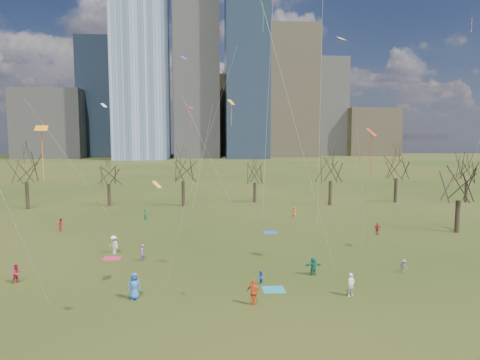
{
  "coord_description": "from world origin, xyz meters",
  "views": [
    {
      "loc": [
        -3.26,
        -29.1,
        11.17
      ],
      "look_at": [
        0.0,
        12.0,
        7.0
      ],
      "focal_mm": 32.0,
      "sensor_mm": 36.0,
      "label": 1
    }
  ],
  "objects": [
    {
      "name": "ground",
      "position": [
        0.0,
        0.0,
        0.0
      ],
      "size": [
        500.0,
        500.0,
        0.0
      ],
      "primitive_type": "plane",
      "color": "black",
      "rests_on": "ground"
    },
    {
      "name": "downtown_skyline",
      "position": [
        -2.43,
        210.64,
        39.01
      ],
      "size": [
        212.5,
        78.0,
        118.0
      ],
      "color": "slate",
      "rests_on": "ground"
    },
    {
      "name": "bare_tree_row",
      "position": [
        -0.09,
        37.22,
        6.12
      ],
      "size": [
        113.04,
        29.8,
        9.5
      ],
      "color": "black",
      "rests_on": "ground"
    },
    {
      "name": "blanket_teal",
      "position": [
        1.59,
        0.96,
        0.01
      ],
      "size": [
        1.6,
        1.5,
        0.03
      ],
      "primitive_type": "cube",
      "color": "teal",
      "rests_on": "ground"
    },
    {
      "name": "blanket_navy",
      "position": [
        4.14,
        19.61,
        0.01
      ],
      "size": [
        1.6,
        1.5,
        0.03
      ],
      "primitive_type": "cube",
      "color": "#2541AD",
      "rests_on": "ground"
    },
    {
      "name": "blanket_crimson",
      "position": [
        -12.0,
        10.18,
        0.01
      ],
      "size": [
        1.6,
        1.5,
        0.03
      ],
      "primitive_type": "cube",
      "color": "#AC223A",
      "rests_on": "ground"
    },
    {
      "name": "person_0",
      "position": [
        -8.27,
        -0.1,
        0.94
      ],
      "size": [
        1.04,
        0.82,
        1.87
      ],
      "primitive_type": "imported",
      "rotation": [
        0.0,
        0.0,
        0.28
      ],
      "color": "#285FB1",
      "rests_on": "ground"
    },
    {
      "name": "person_1",
      "position": [
        6.83,
        -0.7,
        0.83
      ],
      "size": [
        0.72,
        0.62,
        1.66
      ],
      "primitive_type": "imported",
      "rotation": [
        0.0,
        0.0,
        0.46
      ],
      "color": "silver",
      "rests_on": "ground"
    },
    {
      "name": "person_2",
      "position": [
        -17.79,
        3.98,
        0.76
      ],
      "size": [
        0.91,
        0.93,
        1.51
      ],
      "primitive_type": "imported",
      "rotation": [
        0.0,
        0.0,
        0.88
      ],
      "color": "#B91A38",
      "rests_on": "ground"
    },
    {
      "name": "person_3",
      "position": [
        12.86,
        3.94,
        0.58
      ],
      "size": [
        0.74,
        0.86,
        1.15
      ],
      "primitive_type": "imported",
      "rotation": [
        0.0,
        0.0,
        2.08
      ],
      "color": "slate",
      "rests_on": "ground"
    },
    {
      "name": "person_4",
      "position": [
        -0.17,
        -1.74,
        0.87
      ],
      "size": [
        1.1,
        0.87,
        1.75
      ],
      "primitive_type": "imported",
      "rotation": [
        0.0,
        0.0,
        2.64
      ],
      "color": "#F6541B",
      "rests_on": "ground"
    },
    {
      "name": "person_5",
      "position": [
        5.32,
        4.0,
        0.76
      ],
      "size": [
        1.41,
        0.45,
        1.52
      ],
      "primitive_type": "imported",
      "rotation": [
        0.0,
        0.0,
        3.15
      ],
      "color": "#176B5B",
      "rests_on": "ground"
    },
    {
      "name": "person_7",
      "position": [
        -9.1,
        9.1,
        0.77
      ],
      "size": [
        0.43,
        0.6,
        1.54
      ],
      "primitive_type": "imported",
      "rotation": [
        0.0,
        0.0,
        4.61
      ],
      "color": "#844C99",
      "rests_on": "ground"
    },
    {
      "name": "person_8",
      "position": [
        0.78,
        2.16,
        0.54
      ],
      "size": [
        0.58,
        0.64,
        1.07
      ],
      "primitive_type": "imported",
      "rotation": [
        0.0,
        0.0,
        5.12
      ],
      "color": "#2753AA",
      "rests_on": "ground"
    },
    {
      "name": "person_9",
      "position": [
        -12.16,
        11.77,
        0.89
      ],
      "size": [
        1.3,
        1.23,
        1.77
      ],
      "primitive_type": "imported",
      "rotation": [
        0.0,
        0.0,
        5.6
      ],
      "color": "silver",
      "rests_on": "ground"
    },
    {
      "name": "person_10",
      "position": [
        16.21,
        17.58,
        0.7
      ],
      "size": [
        0.84,
        0.39,
        1.39
      ],
      "primitive_type": "imported",
      "rotation": [
        0.0,
        0.0,
        0.06
      ],
      "color": "maroon",
      "rests_on": "ground"
    },
    {
      "name": "person_12",
      "position": [
        9.09,
        29.68,
        0.68
      ],
      "size": [
        0.6,
        0.76,
        1.37
      ],
      "primitive_type": "imported",
      "rotation": [
        0.0,
        0.0,
        1.84
      ],
      "color": "#DD5918",
      "rests_on": "ground"
    },
    {
      "name": "person_13",
      "position": [
        -11.4,
        27.91,
        0.83
      ],
      "size": [
        0.56,
        0.69,
        1.66
      ],
      "primitive_type": "imported",
      "rotation": [
        0.0,
        0.0,
        1.88
      ],
      "color": "#186C37",
      "rests_on": "ground"
    },
    {
      "name": "person_14",
      "position": [
        -20.52,
        22.49,
        0.78
      ],
      "size": [
        0.7,
        0.84,
        1.56
      ],
      "primitive_type": "imported",
      "rotation": [
        0.0,
        0.0,
        1.73
      ],
      "color": "#B21E19",
      "rests_on": "ground"
    },
    {
      "name": "kites_airborne",
      "position": [
        0.9,
        13.91,
        13.91
      ],
      "size": [
        70.92,
        44.08,
        36.03
      ],
      "color": "orange",
      "rests_on": "ground"
    }
  ]
}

